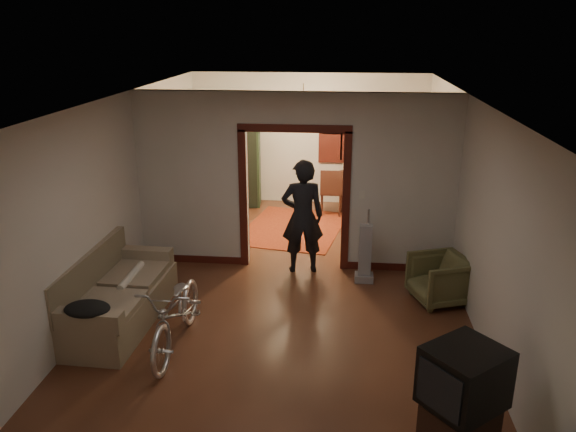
# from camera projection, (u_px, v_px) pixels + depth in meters

# --- Properties ---
(floor) EXTENTS (5.00, 8.50, 0.01)m
(floor) POSITION_uv_depth(u_px,v_px,m) (290.00, 284.00, 8.51)
(floor) COLOR #3F2014
(floor) RESTS_ON ground
(ceiling) EXTENTS (5.00, 8.50, 0.01)m
(ceiling) POSITION_uv_depth(u_px,v_px,m) (290.00, 97.00, 7.61)
(ceiling) COLOR white
(ceiling) RESTS_ON floor
(wall_back) EXTENTS (5.00, 0.02, 2.80)m
(wall_back) POSITION_uv_depth(u_px,v_px,m) (309.00, 139.00, 12.06)
(wall_back) COLOR beige
(wall_back) RESTS_ON floor
(wall_left) EXTENTS (0.02, 8.50, 2.80)m
(wall_left) POSITION_uv_depth(u_px,v_px,m) (122.00, 191.00, 8.29)
(wall_left) COLOR beige
(wall_left) RESTS_ON floor
(wall_right) EXTENTS (0.02, 8.50, 2.80)m
(wall_right) POSITION_uv_depth(u_px,v_px,m) (468.00, 201.00, 7.83)
(wall_right) COLOR beige
(wall_right) RESTS_ON floor
(partition_wall) EXTENTS (5.00, 0.14, 2.80)m
(partition_wall) POSITION_uv_depth(u_px,v_px,m) (295.00, 182.00, 8.77)
(partition_wall) COLOR beige
(partition_wall) RESTS_ON floor
(door_casing) EXTENTS (1.74, 0.20, 2.32)m
(door_casing) POSITION_uv_depth(u_px,v_px,m) (295.00, 201.00, 8.86)
(door_casing) COLOR #3F130E
(door_casing) RESTS_ON floor
(far_window) EXTENTS (0.98, 0.06, 1.28)m
(far_window) POSITION_uv_depth(u_px,v_px,m) (342.00, 133.00, 11.91)
(far_window) COLOR black
(far_window) RESTS_ON wall_back
(chandelier) EXTENTS (0.24, 0.24, 0.24)m
(chandelier) POSITION_uv_depth(u_px,v_px,m) (303.00, 106.00, 10.11)
(chandelier) COLOR #FFE0A5
(chandelier) RESTS_ON ceiling
(light_switch) EXTENTS (0.08, 0.01, 0.12)m
(light_switch) POSITION_uv_depth(u_px,v_px,m) (362.00, 195.00, 8.65)
(light_switch) COLOR silver
(light_switch) RESTS_ON partition_wall
(sofa) EXTENTS (1.01, 2.12, 0.96)m
(sofa) POSITION_uv_depth(u_px,v_px,m) (116.00, 289.00, 7.29)
(sofa) COLOR #73664C
(sofa) RESTS_ON floor
(rolled_paper) EXTENTS (0.10, 0.79, 0.10)m
(rolled_paper) POSITION_uv_depth(u_px,v_px,m) (131.00, 276.00, 7.55)
(rolled_paper) COLOR beige
(rolled_paper) RESTS_ON sofa
(jacket) EXTENTS (0.53, 0.39, 0.15)m
(jacket) POSITION_uv_depth(u_px,v_px,m) (87.00, 309.00, 6.36)
(jacket) COLOR black
(jacket) RESTS_ON sofa
(bicycle) EXTENTS (0.63, 1.77, 0.93)m
(bicycle) POSITION_uv_depth(u_px,v_px,m) (177.00, 312.00, 6.72)
(bicycle) COLOR silver
(bicycle) RESTS_ON floor
(armchair) EXTENTS (0.95, 0.93, 0.68)m
(armchair) POSITION_uv_depth(u_px,v_px,m) (440.00, 279.00, 7.90)
(armchair) COLOR brown
(armchair) RESTS_ON floor
(tv_stand) EXTENTS (0.75, 0.74, 0.50)m
(tv_stand) POSITION_uv_depth(u_px,v_px,m) (458.00, 431.00, 5.07)
(tv_stand) COLOR black
(tv_stand) RESTS_ON floor
(crt_tv) EXTENTS (0.86, 0.85, 0.55)m
(crt_tv) POSITION_uv_depth(u_px,v_px,m) (465.00, 377.00, 4.88)
(crt_tv) COLOR black
(crt_tv) RESTS_ON tv_stand
(vacuum) EXTENTS (0.28, 0.23, 0.92)m
(vacuum) POSITION_uv_depth(u_px,v_px,m) (365.00, 253.00, 8.48)
(vacuum) COLOR gray
(vacuum) RESTS_ON floor
(person) EXTENTS (0.73, 0.55, 1.82)m
(person) POSITION_uv_depth(u_px,v_px,m) (303.00, 217.00, 8.72)
(person) COLOR black
(person) RESTS_ON floor
(oriental_rug) EXTENTS (2.15, 2.59, 0.02)m
(oriental_rug) POSITION_uv_depth(u_px,v_px,m) (293.00, 228.00, 10.85)
(oriental_rug) COLOR maroon
(oriental_rug) RESTS_ON floor
(locker) EXTENTS (0.93, 0.57, 1.79)m
(locker) POSITION_uv_depth(u_px,v_px,m) (239.00, 165.00, 12.00)
(locker) COLOR #1D2F1C
(locker) RESTS_ON floor
(globe) EXTENTS (0.28, 0.28, 0.28)m
(globe) POSITION_uv_depth(u_px,v_px,m) (238.00, 116.00, 11.66)
(globe) COLOR #1E5972
(globe) RESTS_ON locker
(desk) EXTENTS (1.14, 0.79, 0.77)m
(desk) POSITION_uv_depth(u_px,v_px,m) (364.00, 193.00, 11.80)
(desk) COLOR #341811
(desk) RESTS_ON floor
(desk_chair) EXTENTS (0.49, 0.49, 0.98)m
(desk_chair) POSITION_uv_depth(u_px,v_px,m) (331.00, 192.00, 11.51)
(desk_chair) COLOR #341811
(desk_chair) RESTS_ON floor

